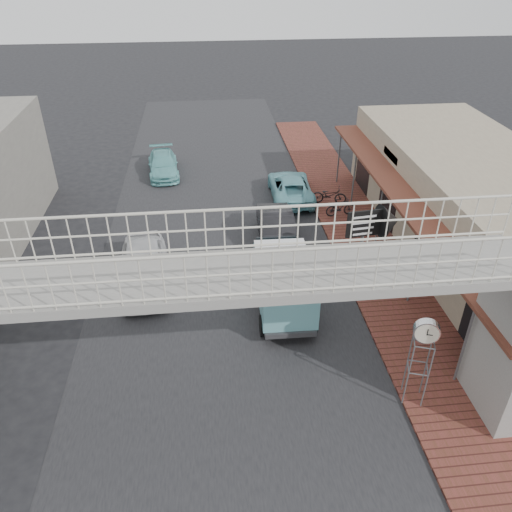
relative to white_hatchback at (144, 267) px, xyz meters
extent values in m
plane|color=black|center=(2.96, -3.29, -0.79)|extent=(120.00, 120.00, 0.00)
cube|color=black|center=(2.96, -3.29, -0.79)|extent=(10.00, 60.00, 0.01)
cube|color=brown|center=(9.46, -0.29, -0.74)|extent=(3.00, 40.00, 0.10)
cube|color=gray|center=(13.96, 0.71, 1.21)|extent=(6.00, 18.00, 4.00)
cube|color=brown|center=(10.66, 0.71, 2.11)|extent=(1.80, 18.00, 0.12)
cube|color=silver|center=(11.01, 4.21, 2.51)|extent=(0.08, 2.60, 0.90)
cube|color=#B21914|center=(11.01, -2.29, 2.51)|extent=(0.08, 2.20, 0.80)
cube|color=gray|center=(2.96, -7.29, 4.33)|extent=(14.00, 2.00, 0.24)
cube|color=beige|center=(2.96, -6.34, 5.00)|extent=(14.00, 0.08, 1.10)
cube|color=beige|center=(2.96, -8.24, 5.00)|extent=(14.00, 0.08, 1.10)
imported|color=silver|center=(0.00, 0.00, 0.00)|extent=(2.26, 4.78, 1.58)
imported|color=black|center=(5.60, 2.51, -0.09)|extent=(1.52, 4.27, 1.40)
imported|color=#6DB3BC|center=(6.97, 7.10, -0.16)|extent=(2.21, 4.57, 1.25)
imported|color=#6CBBBC|center=(0.16, 11.06, -0.21)|extent=(2.02, 4.16, 1.17)
cylinder|color=black|center=(4.33, -0.54, -0.41)|extent=(0.28, 0.77, 0.76)
cylinder|color=black|center=(6.03, -0.57, -0.41)|extent=(0.28, 0.77, 0.76)
cylinder|color=black|center=(4.28, -3.48, -0.41)|extent=(0.28, 0.77, 0.76)
cylinder|color=black|center=(5.98, -3.51, -0.41)|extent=(0.28, 0.77, 0.76)
cube|color=#66A9B1|center=(5.15, -2.35, 0.49)|extent=(1.91, 3.52, 1.47)
cube|color=#66A9B1|center=(5.19, -0.34, 0.24)|extent=(1.78, 1.01, 0.98)
cube|color=black|center=(5.15, -2.35, 0.90)|extent=(1.95, 2.86, 0.54)
cube|color=silver|center=(5.15, -2.35, 1.26)|extent=(1.94, 3.52, 0.07)
imported|color=black|center=(8.79, 6.08, -0.23)|extent=(1.84, 1.01, 0.92)
imported|color=black|center=(9.04, 4.69, -0.24)|extent=(1.54, 0.59, 0.90)
cylinder|color=#59595B|center=(8.10, -6.52, 0.41)|extent=(0.04, 0.04, 2.20)
cylinder|color=#59595B|center=(8.59, -6.68, 0.41)|extent=(0.04, 0.04, 2.20)
cylinder|color=#59595B|center=(7.93, -7.02, 0.41)|extent=(0.04, 0.04, 2.20)
cylinder|color=#59595B|center=(8.43, -7.18, 0.41)|extent=(0.04, 0.04, 2.20)
cylinder|color=silver|center=(8.26, -6.85, 1.88)|extent=(0.76, 0.46, 0.71)
cylinder|color=beige|center=(8.22, -6.97, 1.88)|extent=(0.60, 0.21, 0.63)
cylinder|color=beige|center=(8.30, -6.73, 1.88)|extent=(0.60, 0.21, 0.63)
cylinder|color=#59595B|center=(8.16, -1.29, 0.97)|extent=(0.11, 0.11, 3.32)
cube|color=black|center=(8.17, -1.32, 2.17)|extent=(1.37, 0.23, 1.03)
cone|color=black|center=(9.13, -1.21, 2.17)|extent=(0.83, 1.33, 1.26)
cube|color=white|center=(8.12, -1.37, 2.11)|extent=(0.91, 0.12, 0.69)
camera|label=1|loc=(2.63, -16.52, 10.73)|focal=35.00mm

